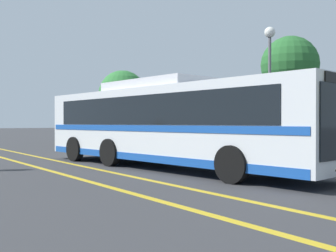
{
  "coord_description": "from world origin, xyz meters",
  "views": [
    {
      "loc": [
        10.83,
        -8.5,
        1.58
      ],
      "look_at": [
        -0.19,
        -0.28,
        1.47
      ],
      "focal_mm": 42.0,
      "sensor_mm": 36.0,
      "label": 1
    }
  ],
  "objects_px": {
    "street_lamp": "(270,62)",
    "transit_bus": "(168,123)",
    "parked_car_1": "(138,138)",
    "tree_0": "(290,65)",
    "parked_car_0": "(100,136)",
    "tree_1": "(123,95)"
  },
  "relations": [
    {
      "from": "street_lamp",
      "to": "tree_1",
      "type": "height_order",
      "value": "street_lamp"
    },
    {
      "from": "street_lamp",
      "to": "transit_bus",
      "type": "bearing_deg",
      "value": -83.57
    },
    {
      "from": "tree_0",
      "to": "tree_1",
      "type": "bearing_deg",
      "value": -169.35
    },
    {
      "from": "street_lamp",
      "to": "tree_0",
      "type": "distance_m",
      "value": 3.09
    },
    {
      "from": "tree_0",
      "to": "tree_1",
      "type": "height_order",
      "value": "tree_0"
    },
    {
      "from": "parked_car_0",
      "to": "transit_bus",
      "type": "bearing_deg",
      "value": -102.61
    },
    {
      "from": "tree_0",
      "to": "parked_car_0",
      "type": "bearing_deg",
      "value": -154.51
    },
    {
      "from": "tree_0",
      "to": "tree_1",
      "type": "xyz_separation_m",
      "value": [
        -13.22,
        -2.49,
        -0.89
      ]
    },
    {
      "from": "parked_car_0",
      "to": "parked_car_1",
      "type": "distance_m",
      "value": 5.03
    },
    {
      "from": "parked_car_0",
      "to": "tree_0",
      "type": "relative_size",
      "value": 0.67
    },
    {
      "from": "transit_bus",
      "to": "tree_1",
      "type": "bearing_deg",
      "value": -120.5
    },
    {
      "from": "transit_bus",
      "to": "street_lamp",
      "type": "relative_size",
      "value": 2.09
    },
    {
      "from": "tree_1",
      "to": "parked_car_0",
      "type": "bearing_deg",
      "value": -55.59
    },
    {
      "from": "parked_car_1",
      "to": "tree_0",
      "type": "bearing_deg",
      "value": 136.59
    },
    {
      "from": "street_lamp",
      "to": "tree_1",
      "type": "distance_m",
      "value": 14.26
    },
    {
      "from": "parked_car_1",
      "to": "tree_0",
      "type": "height_order",
      "value": "tree_0"
    },
    {
      "from": "tree_0",
      "to": "transit_bus",
      "type": "bearing_deg",
      "value": -79.42
    },
    {
      "from": "transit_bus",
      "to": "street_lamp",
      "type": "height_order",
      "value": "street_lamp"
    },
    {
      "from": "parked_car_1",
      "to": "tree_1",
      "type": "xyz_separation_m",
      "value": [
        -7.0,
        3.05,
        3.02
      ]
    },
    {
      "from": "parked_car_1",
      "to": "street_lamp",
      "type": "relative_size",
      "value": 0.71
    },
    {
      "from": "street_lamp",
      "to": "tree_1",
      "type": "bearing_deg",
      "value": 178.29
    },
    {
      "from": "parked_car_1",
      "to": "tree_0",
      "type": "xyz_separation_m",
      "value": [
        6.22,
        5.53,
        3.91
      ]
    }
  ]
}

